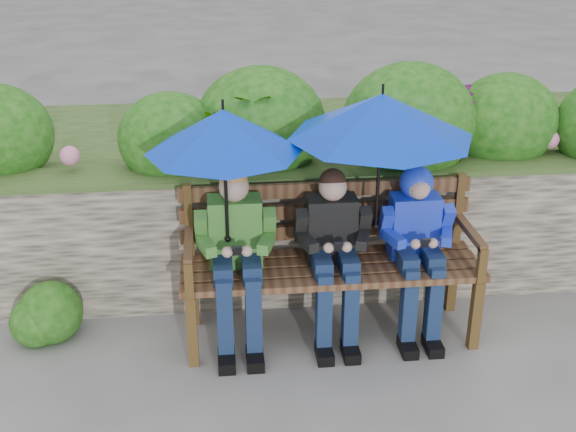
{
  "coord_description": "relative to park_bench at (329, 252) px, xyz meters",
  "views": [
    {
      "loc": [
        -0.44,
        -4.07,
        2.81
      ],
      "look_at": [
        0.0,
        0.1,
        0.95
      ],
      "focal_mm": 45.0,
      "sensor_mm": 36.0,
      "label": 1
    }
  ],
  "objects": [
    {
      "name": "umbrella_right",
      "position": [
        0.29,
        -0.06,
        0.96
      ],
      "size": [
        1.19,
        1.19,
        0.98
      ],
      "color": "#002DD1",
      "rests_on": "ground"
    },
    {
      "name": "garden_backdrop",
      "position": [
        -0.36,
        1.33,
        0.04
      ],
      "size": [
        8.0,
        2.83,
        1.83
      ],
      "color": "#413F38",
      "rests_on": "ground"
    },
    {
      "name": "boy_right",
      "position": [
        0.58,
        -0.08,
        0.12
      ],
      "size": [
        0.49,
        0.59,
        1.19
      ],
      "color": "#0F15DD",
      "rests_on": "ground"
    },
    {
      "name": "boy_left",
      "position": [
        -0.63,
        -0.1,
        0.1
      ],
      "size": [
        0.52,
        0.61,
        1.24
      ],
      "color": "#368526",
      "rests_on": "ground"
    },
    {
      "name": "park_bench",
      "position": [
        0.0,
        0.0,
        0.0
      ],
      "size": [
        2.01,
        0.59,
        1.06
      ],
      "color": "#4C3619",
      "rests_on": "ground"
    },
    {
      "name": "boy_middle",
      "position": [
        0.01,
        -0.1,
        0.08
      ],
      "size": [
        0.5,
        0.58,
        1.2
      ],
      "color": "black",
      "rests_on": "ground"
    },
    {
      "name": "ground",
      "position": [
        -0.3,
        -0.25,
        -0.6
      ],
      "size": [
        60.0,
        60.0,
        0.0
      ],
      "primitive_type": "plane",
      "color": "#565656",
      "rests_on": "ground"
    },
    {
      "name": "umbrella_left",
      "position": [
        -0.69,
        -0.11,
        0.91
      ],
      "size": [
        0.98,
        0.98,
        0.94
      ],
      "color": "#002DD1",
      "rests_on": "ground"
    }
  ]
}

